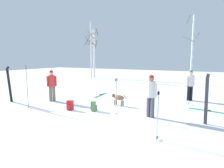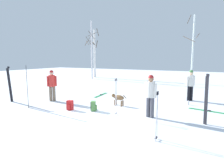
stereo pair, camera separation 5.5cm
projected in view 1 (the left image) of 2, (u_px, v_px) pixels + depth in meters
ground_plane at (93, 117)px, 7.61m from camera, size 60.00×60.00×0.00m
person_0 at (52, 84)px, 10.24m from camera, size 0.39×0.40×1.72m
person_1 at (190, 83)px, 10.38m from camera, size 0.40×0.40×1.72m
person_2 at (151, 93)px, 7.42m from camera, size 0.51×0.34×1.72m
dog at (118, 98)px, 9.36m from camera, size 0.89×0.30×0.57m
ski_pair_planted_0 at (27, 87)px, 8.83m from camera, size 0.14×0.12×2.03m
ski_pair_planted_1 at (206, 99)px, 6.64m from camera, size 0.14×0.11×1.83m
ski_pair_planted_2 at (9, 84)px, 10.05m from camera, size 0.07×0.24×1.92m
ski_pair_lying_0 at (101, 95)px, 12.02m from camera, size 0.34×1.67×0.05m
ski_pair_lying_1 at (210, 111)px, 8.37m from camera, size 1.83×0.48×0.05m
ski_poles_0 at (116, 96)px, 7.70m from camera, size 0.07×0.23×1.54m
ski_poles_1 at (158, 114)px, 5.35m from camera, size 0.07×0.20×1.44m
backpack_0 at (94, 106)px, 8.43m from camera, size 0.34×0.33×0.44m
backpack_1 at (70, 105)px, 8.57m from camera, size 0.28×0.31×0.44m
water_bottle_0 at (188, 102)px, 9.54m from camera, size 0.06×0.06×0.25m
birch_tree_0 at (94, 53)px, 22.77m from camera, size 1.04×1.05×5.82m
birch_tree_1 at (91, 49)px, 20.93m from camera, size 1.20×1.39×6.43m
birch_tree_2 at (192, 49)px, 16.90m from camera, size 1.42×1.47×6.29m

